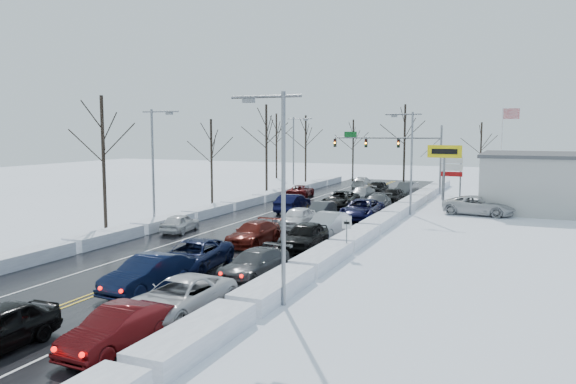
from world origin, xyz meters
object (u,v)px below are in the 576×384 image
at_px(traffic_signal_mast, 398,147).
at_px(tires_plus_sign, 445,156).
at_px(flagpole, 503,143).
at_px(oncoming_car_0, 293,212).

distance_m(traffic_signal_mast, tires_plus_sign, 13.92).
distance_m(traffic_signal_mast, flagpole, 11.90).
xyz_separation_m(tires_plus_sign, flagpole, (4.67, 14.01, 0.93)).
height_order(tires_plus_sign, oncoming_car_0, tires_plus_sign).
bearing_deg(flagpole, oncoming_car_0, -126.52).
relative_size(tires_plus_sign, flagpole, 0.60).
bearing_deg(oncoming_car_0, tires_plus_sign, -145.42).
relative_size(flagpole, oncoming_car_0, 1.98).
relative_size(traffic_signal_mast, flagpole, 1.33).
bearing_deg(flagpole, traffic_signal_mast, -170.27).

